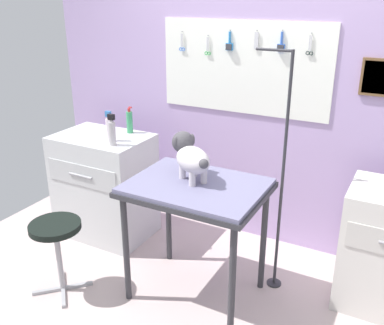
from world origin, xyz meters
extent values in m
cube|color=#C2ADAA|center=(0.00, 0.00, -0.02)|extent=(4.40, 4.00, 0.04)
cube|color=#B296CA|center=(0.00, 1.28, 1.15)|extent=(4.00, 0.06, 2.30)
cube|color=white|center=(-0.13, 1.24, 1.50)|extent=(1.44, 0.02, 0.74)
cylinder|color=gray|center=(-0.68, 1.23, 1.76)|extent=(0.01, 0.02, 0.01)
cube|color=silver|center=(-0.68, 1.22, 1.69)|extent=(0.01, 0.00, 0.11)
cube|color=silver|center=(-0.67, 1.22, 1.69)|extent=(0.01, 0.00, 0.11)
torus|color=blue|center=(-0.69, 1.22, 1.61)|extent=(0.03, 0.01, 0.03)
torus|color=blue|center=(-0.67, 1.22, 1.61)|extent=(0.03, 0.01, 0.03)
cylinder|color=gray|center=(-0.44, 1.23, 1.74)|extent=(0.01, 0.02, 0.01)
cube|color=silver|center=(-0.44, 1.22, 1.67)|extent=(0.01, 0.00, 0.11)
cube|color=silver|center=(-0.43, 1.22, 1.67)|extent=(0.01, 0.00, 0.11)
torus|color=green|center=(-0.45, 1.22, 1.59)|extent=(0.03, 0.01, 0.03)
torus|color=green|center=(-0.42, 1.22, 1.59)|extent=(0.03, 0.01, 0.03)
cylinder|color=gray|center=(-0.24, 1.23, 1.79)|extent=(0.01, 0.02, 0.01)
cylinder|color=#2776BB|center=(-0.24, 1.22, 1.73)|extent=(0.02, 0.02, 0.09)
cube|color=#2776BB|center=(-0.24, 1.22, 1.66)|extent=(0.06, 0.02, 0.06)
cube|color=#333338|center=(-0.24, 1.21, 1.66)|extent=(0.05, 0.01, 0.05)
cylinder|color=gray|center=(-0.02, 1.23, 1.79)|extent=(0.01, 0.02, 0.01)
cube|color=silver|center=(-0.02, 1.22, 1.72)|extent=(0.03, 0.01, 0.13)
cylinder|color=gray|center=(0.18, 1.23, 1.80)|extent=(0.01, 0.02, 0.01)
cylinder|color=blue|center=(0.18, 1.22, 1.75)|extent=(0.02, 0.02, 0.09)
cube|color=blue|center=(0.18, 1.22, 1.67)|extent=(0.06, 0.02, 0.06)
cube|color=#333338|center=(0.18, 1.21, 1.67)|extent=(0.05, 0.01, 0.05)
cylinder|color=gray|center=(0.40, 1.23, 1.79)|extent=(0.01, 0.02, 0.01)
cube|color=silver|center=(0.39, 1.22, 1.72)|extent=(0.01, 0.00, 0.11)
cube|color=silver|center=(0.41, 1.22, 1.72)|extent=(0.01, 0.00, 0.11)
torus|color=black|center=(0.39, 1.22, 1.65)|extent=(0.03, 0.01, 0.03)
torus|color=black|center=(0.41, 1.22, 1.65)|extent=(0.03, 0.01, 0.03)
cylinder|color=#2D2D33|center=(-0.44, -0.02, 0.41)|extent=(0.04, 0.04, 0.81)
cylinder|color=#2D2D33|center=(0.36, -0.02, 0.41)|extent=(0.04, 0.04, 0.81)
cylinder|color=#2D2D33|center=(-0.44, 0.55, 0.41)|extent=(0.04, 0.04, 0.81)
cylinder|color=#2D2D33|center=(0.36, 0.55, 0.41)|extent=(0.04, 0.04, 0.81)
cube|color=#2D2D33|center=(-0.04, 0.27, 0.83)|extent=(0.92, 0.69, 0.03)
cube|color=slate|center=(-0.04, 0.27, 0.86)|extent=(0.89, 0.67, 0.03)
cylinder|color=#2D2D33|center=(0.44, 0.63, 0.01)|extent=(0.11, 0.11, 0.01)
cylinder|color=#2D2D33|center=(0.44, 0.63, 0.87)|extent=(0.02, 0.02, 1.74)
cylinder|color=#2D2D33|center=(0.32, 0.63, 1.73)|extent=(0.24, 0.02, 0.02)
cylinder|color=silver|center=(-0.17, 0.31, 0.93)|extent=(0.04, 0.04, 0.10)
cylinder|color=silver|center=(-0.12, 0.38, 0.93)|extent=(0.04, 0.04, 0.10)
cylinder|color=silver|center=(-0.05, 0.23, 0.93)|extent=(0.04, 0.04, 0.10)
cylinder|color=silver|center=(0.00, 0.30, 0.93)|extent=(0.04, 0.04, 0.10)
ellipsoid|color=silver|center=(-0.09, 0.31, 1.03)|extent=(0.36, 0.33, 0.17)
ellipsoid|color=#47454A|center=(-0.17, 0.37, 1.02)|extent=(0.16, 0.17, 0.09)
sphere|color=#47454A|center=(-0.21, 0.39, 1.11)|extent=(0.15, 0.15, 0.15)
ellipsoid|color=silver|center=(-0.26, 0.42, 1.09)|extent=(0.09, 0.09, 0.05)
sphere|color=black|center=(-0.28, 0.44, 1.09)|extent=(0.02, 0.02, 0.02)
ellipsoid|color=#47454A|center=(-0.23, 0.33, 1.12)|extent=(0.06, 0.05, 0.08)
ellipsoid|color=#47454A|center=(-0.16, 0.43, 1.12)|extent=(0.06, 0.05, 0.08)
sphere|color=#47454A|center=(0.03, 0.23, 1.05)|extent=(0.06, 0.06, 0.06)
cube|color=silver|center=(-1.16, 0.67, 0.46)|extent=(0.80, 0.56, 0.93)
cube|color=#B7BABB|center=(-1.16, 0.38, 0.67)|extent=(0.70, 0.01, 0.19)
cylinder|color=#99999E|center=(-1.16, 0.37, 0.67)|extent=(0.24, 0.02, 0.02)
cylinder|color=#9E9EA3|center=(-0.92, -0.17, 0.26)|extent=(0.04, 0.04, 0.51)
cube|color=#9E9EA3|center=(-0.85, -0.10, 0.01)|extent=(0.17, 0.17, 0.02)
cube|color=#9E9EA3|center=(-1.00, -0.10, 0.01)|extent=(0.17, 0.17, 0.02)
cube|color=#9E9EA3|center=(-1.00, -0.25, 0.01)|extent=(0.17, 0.17, 0.02)
cube|color=#9E9EA3|center=(-0.85, -0.25, 0.01)|extent=(0.17, 0.17, 0.02)
cylinder|color=black|center=(-0.92, -0.17, 0.54)|extent=(0.36, 0.36, 0.04)
cylinder|color=#39945E|center=(-1.00, 0.86, 1.02)|extent=(0.05, 0.05, 0.19)
cylinder|color=red|center=(-1.00, 0.86, 1.13)|extent=(0.02, 0.02, 0.03)
cube|color=red|center=(-0.98, 0.86, 1.15)|extent=(0.03, 0.01, 0.01)
cylinder|color=#B3ACB0|center=(-0.92, 0.52, 1.02)|extent=(0.06, 0.06, 0.19)
cylinder|color=#B3ACB0|center=(-0.92, 0.52, 1.13)|extent=(0.03, 0.03, 0.02)
cube|color=black|center=(-0.92, 0.52, 1.16)|extent=(0.05, 0.03, 0.04)
cylinder|color=white|center=(-1.01, 0.60, 1.02)|extent=(0.05, 0.05, 0.18)
cylinder|color=white|center=(-1.01, 0.60, 1.12)|extent=(0.02, 0.02, 0.02)
cube|color=#326EB0|center=(-1.01, 0.60, 1.15)|extent=(0.05, 0.03, 0.04)
camera|label=1|loc=(1.18, -2.08, 2.06)|focal=40.72mm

